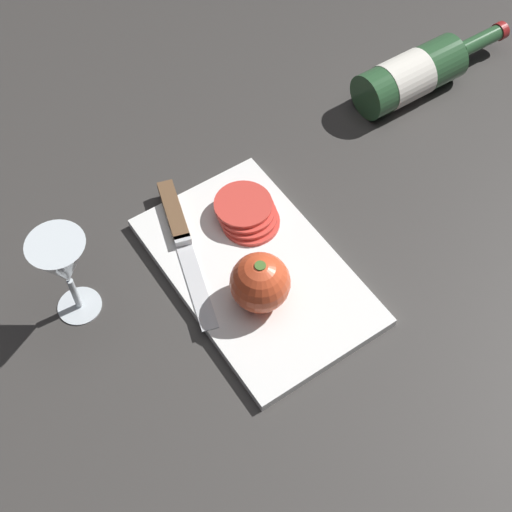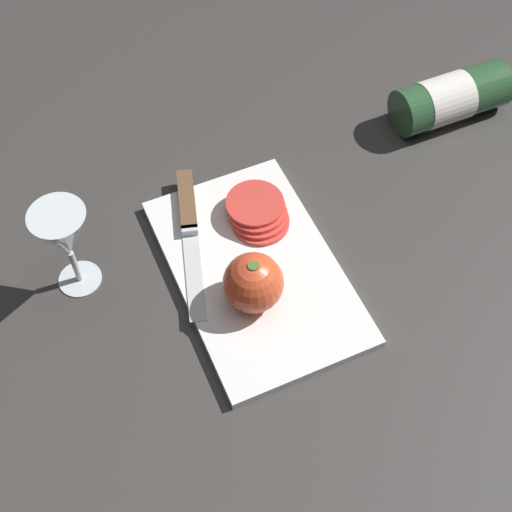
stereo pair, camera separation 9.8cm
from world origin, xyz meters
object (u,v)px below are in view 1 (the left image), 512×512
(wine_glass, at_px, (63,265))
(wine_bottle, at_px, (414,74))
(knife, at_px, (177,224))
(whole_tomato, at_px, (260,283))
(tomato_slice_stack_near, at_px, (245,214))

(wine_glass, bearing_deg, wine_bottle, -84.13)
(knife, bearing_deg, wine_bottle, 110.78)
(wine_glass, height_order, whole_tomato, wine_glass)
(whole_tomato, bearing_deg, wine_bottle, -65.62)
(whole_tomato, bearing_deg, wine_glass, 56.67)
(knife, distance_m, tomato_slice_stack_near, 0.10)
(wine_bottle, distance_m, wine_glass, 0.67)
(wine_bottle, distance_m, whole_tomato, 0.50)
(wine_glass, xyz_separation_m, whole_tomato, (-0.14, -0.21, -0.05))
(knife, bearing_deg, wine_glass, -63.37)
(knife, bearing_deg, whole_tomato, 26.82)
(wine_glass, xyz_separation_m, tomato_slice_stack_near, (-0.01, -0.27, -0.07))
(wine_bottle, bearing_deg, wine_glass, 95.87)
(tomato_slice_stack_near, bearing_deg, wine_glass, 87.22)
(wine_bottle, distance_m, tomato_slice_stack_near, 0.40)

